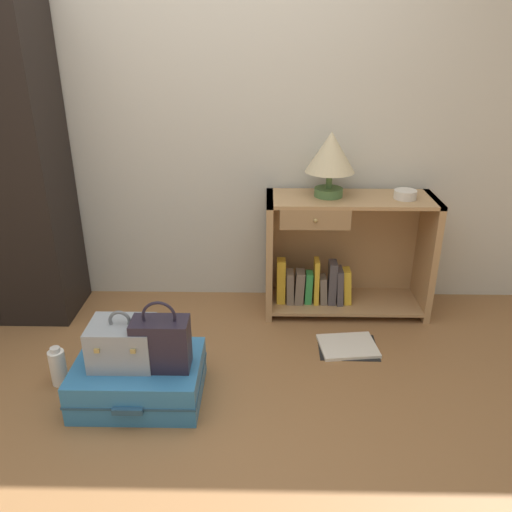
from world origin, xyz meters
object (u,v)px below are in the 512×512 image
train_case (122,343)px  bottle (58,367)px  suitcase_large (139,379)px  open_book_on_floor (348,346)px  bookshelf (341,256)px  bowl (405,194)px  handbag (161,343)px  table_lamp (331,155)px

train_case → bottle: size_ratio=1.39×
suitcase_large → train_case: size_ratio=2.06×
train_case → open_book_on_floor: (1.16, 0.45, -0.31)m
bookshelf → bowl: bowl is taller
suitcase_large → handbag: bearing=-15.1°
table_lamp → open_book_on_floor: table_lamp is taller
suitcase_large → train_case: (-0.06, -0.00, 0.21)m
table_lamp → suitcase_large: bearing=-137.2°
bookshelf → suitcase_large: bearing=-140.0°
bookshelf → bottle: (-1.53, -0.82, -0.27)m
handbag → train_case: bearing=169.8°
handbag → bookshelf: bearing=44.8°
handbag → table_lamp: bearing=48.1°
bottle → handbag: bearing=-13.0°
bottle → open_book_on_floor: bottle is taller
table_lamp → suitcase_large: (-0.99, -0.92, -0.91)m
train_case → bottle: bearing=165.6°
train_case → bowl: bearing=30.4°
bowl → train_case: size_ratio=0.44×
bookshelf → train_case: bookshelf is taller
bowl → open_book_on_floor: (-0.34, -0.43, -0.78)m
handbag → suitcase_large: bearing=164.9°
open_book_on_floor → bottle: bearing=-167.1°
bookshelf → bowl: bearing=-6.3°
bowl → bottle: size_ratio=0.62×
bowl → handbag: size_ratio=0.38×
table_lamp → handbag: (-0.86, -0.96, -0.67)m
handbag → open_book_on_floor: bearing=26.7°
table_lamp → train_case: table_lamp is taller
table_lamp → bottle: size_ratio=1.78×
suitcase_large → handbag: 0.27m
handbag → bottle: 0.63m
table_lamp → bowl: (0.45, -0.04, -0.22)m
bowl → train_case: bowl is taller
bottle → open_book_on_floor: 1.58m
table_lamp → bowl: 0.50m
bottle → open_book_on_floor: bearing=12.9°
bottle → bowl: bearing=22.6°
table_lamp → open_book_on_floor: size_ratio=1.10×
table_lamp → suitcase_large: 1.63m
handbag → open_book_on_floor: size_ratio=1.01×
table_lamp → bottle: bearing=-150.1°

